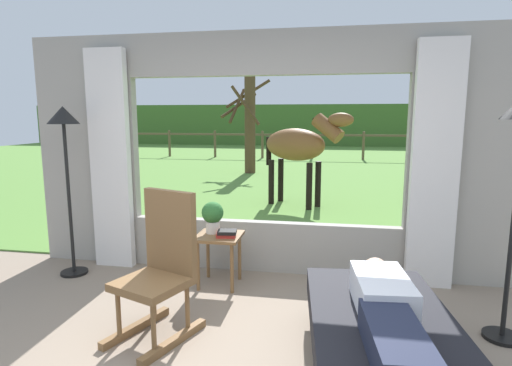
# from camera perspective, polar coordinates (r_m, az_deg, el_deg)

# --- Properties ---
(back_wall_with_window) EXTENTS (5.20, 0.12, 2.55)m
(back_wall_with_window) POSITION_cam_1_polar(r_m,az_deg,el_deg) (4.38, 1.06, 3.52)
(back_wall_with_window) COLOR #9E998E
(back_wall_with_window) RESTS_ON ground_plane
(curtain_panel_left) EXTENTS (0.44, 0.10, 2.40)m
(curtain_panel_left) POSITION_cam_1_polar(r_m,az_deg,el_deg) (4.82, -19.52, 2.92)
(curtain_panel_left) COLOR silver
(curtain_panel_left) RESTS_ON ground_plane
(curtain_panel_right) EXTENTS (0.44, 0.10, 2.40)m
(curtain_panel_right) POSITION_cam_1_polar(r_m,az_deg,el_deg) (4.31, 23.53, 2.01)
(curtain_panel_right) COLOR silver
(curtain_panel_right) RESTS_ON ground_plane
(outdoor_pasture_lawn) EXTENTS (36.00, 21.68, 0.02)m
(outdoor_pasture_lawn) POSITION_cam_1_polar(r_m,az_deg,el_deg) (15.31, 7.49, 2.80)
(outdoor_pasture_lawn) COLOR #568438
(outdoor_pasture_lawn) RESTS_ON ground_plane
(distant_hill_ridge) EXTENTS (36.00, 2.00, 2.40)m
(distant_hill_ridge) POSITION_cam_1_polar(r_m,az_deg,el_deg) (25.06, 8.62, 7.94)
(distant_hill_ridge) COLOR #41672B
(distant_hill_ridge) RESTS_ON ground_plane
(recliner_sofa) EXTENTS (1.05, 1.77, 0.42)m
(recliner_sofa) POSITION_cam_1_polar(r_m,az_deg,el_deg) (2.95, 17.08, -21.00)
(recliner_sofa) COLOR black
(recliner_sofa) RESTS_ON ground_plane
(reclining_person) EXTENTS (0.39, 1.44, 0.22)m
(reclining_person) POSITION_cam_1_polar(r_m,az_deg,el_deg) (2.76, 17.52, -16.05)
(reclining_person) COLOR silver
(reclining_person) RESTS_ON recliner_sofa
(rocking_chair) EXTENTS (0.68, 0.80, 1.12)m
(rocking_chair) POSITION_cam_1_polar(r_m,az_deg,el_deg) (3.31, -12.95, -11.14)
(rocking_chair) COLOR brown
(rocking_chair) RESTS_ON ground_plane
(side_table) EXTENTS (0.44, 0.44, 0.52)m
(side_table) POSITION_cam_1_polar(r_m,az_deg,el_deg) (4.16, -5.13, -8.41)
(side_table) COLOR brown
(side_table) RESTS_ON ground_plane
(potted_plant) EXTENTS (0.22, 0.22, 0.32)m
(potted_plant) POSITION_cam_1_polar(r_m,az_deg,el_deg) (4.16, -6.04, -4.46)
(potted_plant) COLOR silver
(potted_plant) RESTS_ON side_table
(book_stack) EXTENTS (0.21, 0.17, 0.07)m
(book_stack) POSITION_cam_1_polar(r_m,az_deg,el_deg) (4.05, -4.09, -7.00)
(book_stack) COLOR #B22D28
(book_stack) RESTS_ON side_table
(floor_lamp_left) EXTENTS (0.32, 0.32, 1.79)m
(floor_lamp_left) POSITION_cam_1_polar(r_m,az_deg,el_deg) (4.69, -24.99, 5.41)
(floor_lamp_left) COLOR black
(floor_lamp_left) RESTS_ON ground_plane
(horse) EXTENTS (1.75, 1.17, 1.73)m
(horse) POSITION_cam_1_polar(r_m,az_deg,el_deg) (7.68, 5.93, 5.18)
(horse) COLOR brown
(horse) RESTS_ON outdoor_pasture_lawn
(pasture_tree) EXTENTS (1.37, 1.43, 2.93)m
(pasture_tree) POSITION_cam_1_polar(r_m,az_deg,el_deg) (12.29, -0.98, 8.62)
(pasture_tree) COLOR #4C3823
(pasture_tree) RESTS_ON outdoor_pasture_lawn
(pasture_fence_line) EXTENTS (16.10, 0.10, 1.10)m
(pasture_fence_line) POSITION_cam_1_polar(r_m,az_deg,el_deg) (16.60, 7.76, 5.83)
(pasture_fence_line) COLOR brown
(pasture_fence_line) RESTS_ON outdoor_pasture_lawn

